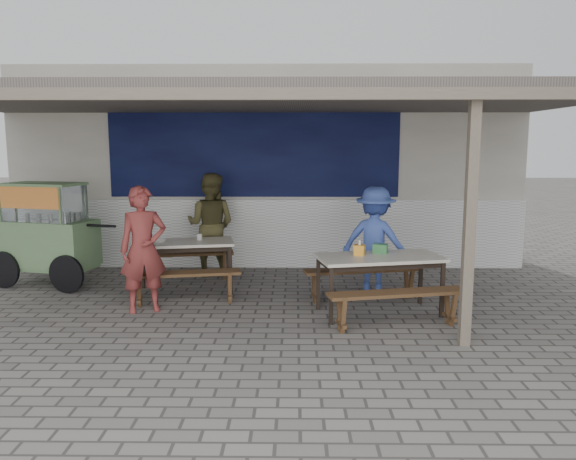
# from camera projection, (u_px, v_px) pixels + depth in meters

# --- Properties ---
(ground) EXTENTS (60.00, 60.00, 0.00)m
(ground) POSITION_uv_depth(u_px,v_px,m) (254.00, 318.00, 7.02)
(ground) COLOR slate
(ground) RESTS_ON ground
(back_wall) EXTENTS (9.00, 1.28, 3.50)m
(back_wall) POSITION_uv_depth(u_px,v_px,m) (267.00, 168.00, 10.29)
(back_wall) COLOR silver
(back_wall) RESTS_ON ground
(warung_roof) EXTENTS (9.00, 4.21, 2.81)m
(warung_roof) POSITION_uv_depth(u_px,v_px,m) (258.00, 102.00, 7.49)
(warung_roof) COLOR #58504C
(warung_roof) RESTS_ON ground
(table_left) EXTENTS (1.50, 0.93, 0.75)m
(table_left) POSITION_uv_depth(u_px,v_px,m) (185.00, 247.00, 8.21)
(table_left) COLOR silver
(table_left) RESTS_ON ground
(bench_left_street) EXTENTS (1.53, 0.54, 0.45)m
(bench_left_street) POSITION_uv_depth(u_px,v_px,m) (185.00, 280.00, 7.57)
(bench_left_street) COLOR brown
(bench_left_street) RESTS_ON ground
(bench_left_wall) EXTENTS (1.53, 0.54, 0.45)m
(bench_left_wall) POSITION_uv_depth(u_px,v_px,m) (186.00, 259.00, 8.94)
(bench_left_wall) COLOR brown
(bench_left_wall) RESTS_ON ground
(table_right) EXTENTS (1.68, 1.07, 0.75)m
(table_right) POSITION_uv_depth(u_px,v_px,m) (379.00, 262.00, 7.13)
(table_right) COLOR silver
(table_right) RESTS_ON ground
(bench_right_street) EXTENTS (1.68, 0.61, 0.45)m
(bench_right_street) POSITION_uv_depth(u_px,v_px,m) (397.00, 300.00, 6.57)
(bench_right_street) COLOR brown
(bench_right_street) RESTS_ON ground
(bench_right_wall) EXTENTS (1.68, 0.61, 0.45)m
(bench_right_wall) POSITION_uv_depth(u_px,v_px,m) (363.00, 276.00, 7.79)
(bench_right_wall) COLOR brown
(bench_right_wall) RESTS_ON ground
(vendor_cart) EXTENTS (2.03, 1.11, 1.58)m
(vendor_cart) POSITION_uv_depth(u_px,v_px,m) (47.00, 230.00, 8.58)
(vendor_cart) COLOR #698F5F
(vendor_cart) RESTS_ON ground
(patron_street_side) EXTENTS (0.70, 0.58, 1.63)m
(patron_street_side) POSITION_uv_depth(u_px,v_px,m) (143.00, 249.00, 7.21)
(patron_street_side) COLOR maroon
(patron_street_side) RESTS_ON ground
(patron_wall_side) EXTENTS (0.94, 0.80, 1.70)m
(patron_wall_side) POSITION_uv_depth(u_px,v_px,m) (211.00, 225.00, 9.20)
(patron_wall_side) COLOR brown
(patron_wall_side) RESTS_ON ground
(patron_right_table) EXTENTS (1.16, 0.94, 1.56)m
(patron_right_table) POSITION_uv_depth(u_px,v_px,m) (375.00, 241.00, 8.05)
(patron_right_table) COLOR #425CB7
(patron_right_table) RESTS_ON ground
(tissue_box) EXTENTS (0.16, 0.16, 0.13)m
(tissue_box) POSITION_uv_depth(u_px,v_px,m) (359.00, 250.00, 7.18)
(tissue_box) COLOR orange
(tissue_box) RESTS_ON table_right
(donation_box) EXTENTS (0.21, 0.18, 0.12)m
(donation_box) POSITION_uv_depth(u_px,v_px,m) (380.00, 249.00, 7.30)
(donation_box) COLOR #377B42
(donation_box) RESTS_ON table_right
(condiment_jar) EXTENTS (0.08, 0.08, 0.09)m
(condiment_jar) POSITION_uv_depth(u_px,v_px,m) (199.00, 237.00, 8.34)
(condiment_jar) COLOR beige
(condiment_jar) RESTS_ON table_left
(condiment_bowl) EXTENTS (0.24, 0.24, 0.05)m
(condiment_bowl) POSITION_uv_depth(u_px,v_px,m) (160.00, 240.00, 8.18)
(condiment_bowl) COLOR silver
(condiment_bowl) RESTS_ON table_left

